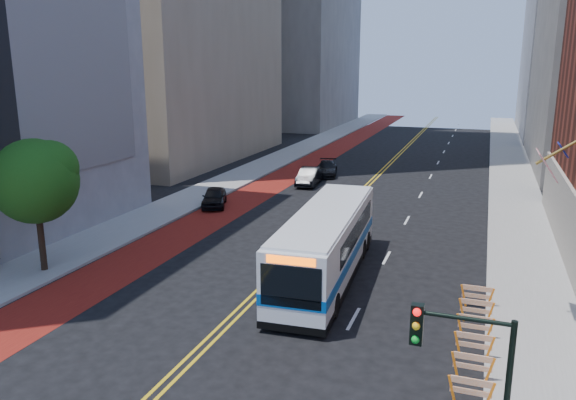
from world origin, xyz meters
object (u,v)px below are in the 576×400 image
at_px(street_tree, 36,178).
at_px(car_b, 309,176).
at_px(car_a, 214,197).
at_px(traffic_signal, 466,375).
at_px(transit_bus, 327,243).
at_px(car_c, 327,169).

distance_m(street_tree, car_b, 25.74).
relative_size(street_tree, car_b, 1.47).
bearing_deg(car_a, street_tree, -118.56).
height_order(traffic_signal, transit_bus, traffic_signal).
relative_size(transit_bus, car_a, 3.14).
xyz_separation_m(street_tree, car_b, (6.38, 24.59, -4.16)).
relative_size(traffic_signal, car_c, 1.10).
bearing_deg(street_tree, transit_bus, 16.16).
bearing_deg(transit_bus, car_a, 133.21).
relative_size(traffic_signal, transit_bus, 0.39).
bearing_deg(car_a, transit_bus, -64.57).
height_order(transit_bus, car_c, transit_bus).
xyz_separation_m(traffic_signal, transit_bus, (-6.93, 13.53, -1.90)).
relative_size(transit_bus, car_b, 2.83).
bearing_deg(transit_bus, traffic_signal, -66.31).
relative_size(car_b, car_c, 0.99).
distance_m(car_a, car_b, 10.48).
bearing_deg(transit_bus, car_c, 102.19).
distance_m(traffic_signal, car_c, 41.28).
bearing_deg(street_tree, car_a, 82.67).
distance_m(transit_bus, car_a, 16.24).
relative_size(street_tree, traffic_signal, 1.32).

